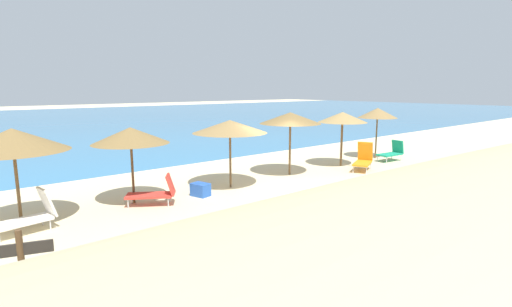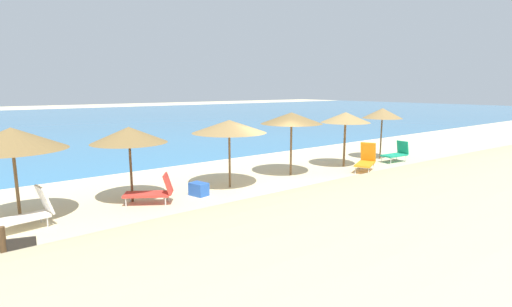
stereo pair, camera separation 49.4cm
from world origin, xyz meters
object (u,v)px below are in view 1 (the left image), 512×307
beach_umbrella_3 (290,118)px  beach_umbrella_2 (230,127)px  beach_umbrella_1 (131,136)px  wooden_signpost (23,272)px  lounge_chair_1 (363,159)px  cooler_box (200,190)px  lounge_chair_0 (30,215)px  beach_ball (416,169)px  lounge_chair_3 (155,192)px  beach_umbrella_0 (12,140)px  lounge_chair_2 (392,152)px  beach_umbrella_4 (343,117)px  beach_umbrella_5 (378,113)px

beach_umbrella_3 → beach_umbrella_2: bearing=-178.2°
beach_umbrella_1 → beach_umbrella_3: (6.53, -0.29, 0.22)m
wooden_signpost → beach_umbrella_1: bearing=73.2°
lounge_chair_1 → cooler_box: (-7.63, 1.06, -0.28)m
beach_umbrella_3 → lounge_chair_0: size_ratio=1.75×
lounge_chair_1 → beach_ball: bearing=-168.8°
wooden_signpost → beach_ball: (14.65, 1.74, -0.79)m
lounge_chair_3 → beach_umbrella_0: bearing=113.2°
beach_ball → lounge_chair_2: bearing=52.5°
lounge_chair_2 → lounge_chair_3: (-12.12, 0.75, -0.03)m
beach_umbrella_4 → beach_umbrella_0: bearing=177.6°
lounge_chair_0 → lounge_chair_1: (12.55, -1.06, 0.07)m
beach_umbrella_1 → beach_umbrella_3: 6.54m
beach_umbrella_3 → lounge_chair_0: (-9.45, -0.37, -1.92)m
lounge_chair_2 → cooler_box: (-10.54, 0.71, -0.21)m
lounge_chair_0 → beach_umbrella_0: bearing=2.4°
beach_umbrella_4 → lounge_chair_2: 3.56m
lounge_chair_3 → beach_umbrella_2: bearing=-52.7°
beach_umbrella_3 → lounge_chair_1: 3.88m
lounge_chair_0 → beach_umbrella_3: bearing=-96.0°
beach_umbrella_1 → beach_ball: bearing=-17.7°
beach_umbrella_2 → cooler_box: size_ratio=4.49×
beach_umbrella_3 → wooden_signpost: size_ratio=1.62×
lounge_chair_0 → beach_umbrella_5: bearing=-97.4°
lounge_chair_0 → wooden_signpost: (-0.80, -4.57, 0.54)m
beach_ball → beach_umbrella_2: bearing=157.5°
lounge_chair_1 → wooden_signpost: size_ratio=0.97×
beach_umbrella_0 → lounge_chair_0: size_ratio=1.81×
beach_umbrella_3 → lounge_chair_1: beach_umbrella_3 is taller
beach_umbrella_3 → beach_umbrella_5: beach_umbrella_3 is taller
beach_umbrella_0 → lounge_chair_2: size_ratio=1.88×
beach_umbrella_2 → beach_umbrella_5: beach_umbrella_5 is taller
beach_umbrella_2 → cooler_box: 2.46m
beach_umbrella_2 → beach_umbrella_3: (3.10, 0.10, 0.14)m
beach_umbrella_2 → beach_umbrella_3: beach_umbrella_3 is taller
beach_umbrella_5 → lounge_chair_0: (-15.49, -0.22, -1.89)m
lounge_chair_2 → beach_ball: lounge_chair_2 is taller
beach_umbrella_0 → cooler_box: size_ratio=4.52×
lounge_chair_1 → beach_ball: (1.29, -1.77, -0.32)m
beach_umbrella_2 → beach_umbrella_1: bearing=173.5°
lounge_chair_1 → cooler_box: lounge_chair_1 is taller
beach_umbrella_2 → beach_umbrella_0: bearing=176.7°
lounge_chair_0 → lounge_chair_2: 15.49m
beach_umbrella_3 → lounge_chair_2: size_ratio=1.81×
lounge_chair_1 → lounge_chair_2: size_ratio=1.08×
beach_umbrella_2 → lounge_chair_2: size_ratio=1.86×
beach_ball → cooler_box: bearing=162.4°
beach_ball → cooler_box: (-8.92, 2.83, 0.05)m
beach_umbrella_1 → beach_umbrella_2: 3.46m
beach_umbrella_4 → lounge_chair_3: beach_umbrella_4 is taller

